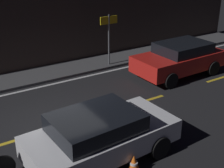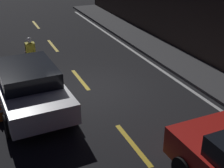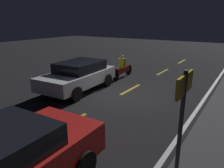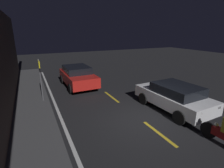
{
  "view_description": "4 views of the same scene",
  "coord_description": "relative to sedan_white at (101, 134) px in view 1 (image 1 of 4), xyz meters",
  "views": [
    {
      "loc": [
        -3.08,
        -8.22,
        5.29
      ],
      "look_at": [
        2.24,
        0.16,
        0.97
      ],
      "focal_mm": 50.0,
      "sensor_mm": 36.0,
      "label": 1
    },
    {
      "loc": [
        9.52,
        -3.18,
        4.99
      ],
      "look_at": [
        2.15,
        -0.02,
        1.19
      ],
      "focal_mm": 50.0,
      "sensor_mm": 36.0,
      "label": 2
    },
    {
      "loc": [
        8.2,
        4.84,
        3.34
      ],
      "look_at": [
        0.93,
        0.14,
        0.78
      ],
      "focal_mm": 35.0,
      "sensor_mm": 36.0,
      "label": 3
    },
    {
      "loc": [
        -5.75,
        4.38,
        3.99
      ],
      "look_at": [
        2.38,
        0.5,
        1.22
      ],
      "focal_mm": 28.0,
      "sensor_mm": 36.0,
      "label": 4
    }
  ],
  "objects": [
    {
      "name": "lane_solid_kerb",
      "position": [
        -0.45,
        5.48,
        -0.75
      ],
      "size": [
        25.2,
        0.14,
        0.01
      ],
      "color": "silver",
      "rests_on": "ground"
    },
    {
      "name": "shop_sign",
      "position": [
        4.02,
        6.04,
        1.05
      ],
      "size": [
        0.9,
        0.08,
        2.4
      ],
      "color": "#4C4C51",
      "rests_on": "raised_curb"
    },
    {
      "name": "lane_dash_c",
      "position": [
        -1.45,
        2.11,
        -0.75
      ],
      "size": [
        2.0,
        0.14,
        0.01
      ],
      "color": "gold",
      "rests_on": "ground"
    },
    {
      "name": "raised_curb",
      "position": [
        -0.45,
        6.63,
        -0.7
      ],
      "size": [
        28.0,
        1.8,
        0.11
      ],
      "color": "#424244",
      "rests_on": "ground"
    },
    {
      "name": "sedan_white",
      "position": [
        0.0,
        0.0,
        0.0
      ],
      "size": [
        4.18,
        2.14,
        1.4
      ],
      "rotation": [
        0.0,
        0.0,
        0.05
      ],
      "color": "silver",
      "rests_on": "ground"
    },
    {
      "name": "lane_dash_d",
      "position": [
        3.05,
        2.11,
        -0.75
      ],
      "size": [
        2.0,
        0.14,
        0.01
      ],
      "color": "gold",
      "rests_on": "ground"
    },
    {
      "name": "taxi_red",
      "position": [
        6.1,
        3.41,
        0.05
      ],
      "size": [
        4.21,
        2.07,
        1.48
      ],
      "rotation": [
        0.0,
        0.0,
        3.16
      ],
      "color": "red",
      "rests_on": "ground"
    },
    {
      "name": "traffic_cone_near",
      "position": [
        0.38,
        -0.99,
        -0.49
      ],
      "size": [
        0.48,
        0.48,
        0.55
      ],
      "color": "black",
      "rests_on": "ground"
    },
    {
      "name": "ground_plane",
      "position": [
        -0.45,
        2.11,
        -0.76
      ],
      "size": [
        56.0,
        56.0,
        0.0
      ],
      "primitive_type": "plane",
      "color": "black"
    },
    {
      "name": "lane_dash_e",
      "position": [
        7.55,
        2.11,
        -0.75
      ],
      "size": [
        2.0,
        0.14,
        0.01
      ],
      "color": "gold",
      "rests_on": "ground"
    },
    {
      "name": "building_front",
      "position": [
        -0.45,
        7.68,
        1.77
      ],
      "size": [
        28.0,
        0.3,
        5.04
      ],
      "color": "#382D28",
      "rests_on": "ground"
    }
  ]
}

